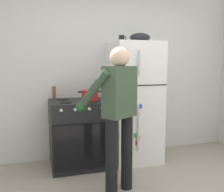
% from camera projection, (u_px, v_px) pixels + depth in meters
% --- Properties ---
extents(kitchen_wall_back, '(6.00, 0.10, 2.70)m').
position_uv_depth(kitchen_wall_back, '(103.00, 68.00, 3.93)').
color(kitchen_wall_back, silver).
rests_on(kitchen_wall_back, ground).
extents(refrigerator, '(0.68, 0.72, 1.73)m').
position_uv_depth(refrigerator, '(134.00, 102.00, 3.74)').
color(refrigerator, white).
rests_on(refrigerator, ground).
extents(stove_range, '(0.76, 0.67, 0.93)m').
position_uv_depth(stove_range, '(78.00, 134.00, 3.54)').
color(stove_range, black).
rests_on(stove_range, ground).
extents(person_cook, '(0.66, 0.71, 1.60)m').
position_uv_depth(person_cook, '(117.00, 108.00, 2.75)').
color(person_cook, black).
rests_on(person_cook, ground).
extents(red_pot, '(0.32, 0.22, 0.14)m').
position_uv_depth(red_pot, '(90.00, 95.00, 3.48)').
color(red_pot, red).
rests_on(red_pot, stove_range).
extents(coffee_mug, '(0.11, 0.08, 0.10)m').
position_uv_depth(coffee_mug, '(122.00, 39.00, 3.61)').
color(coffee_mug, black).
rests_on(coffee_mug, refrigerator).
extents(pepper_mill, '(0.05, 0.05, 0.18)m').
position_uv_depth(pepper_mill, '(54.00, 93.00, 3.58)').
color(pepper_mill, brown).
rests_on(pepper_mill, stove_range).
extents(mixing_bowl, '(0.29, 0.29, 0.13)m').
position_uv_depth(mixing_bowl, '(140.00, 38.00, 3.64)').
color(mixing_bowl, black).
rests_on(mixing_bowl, refrigerator).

